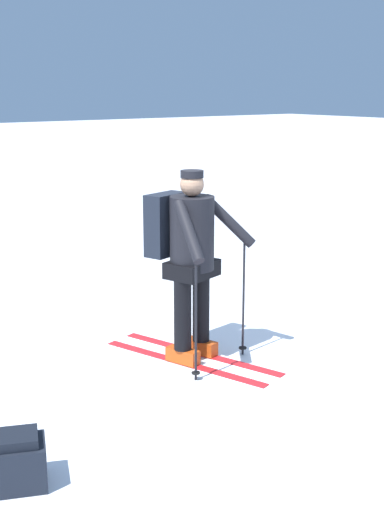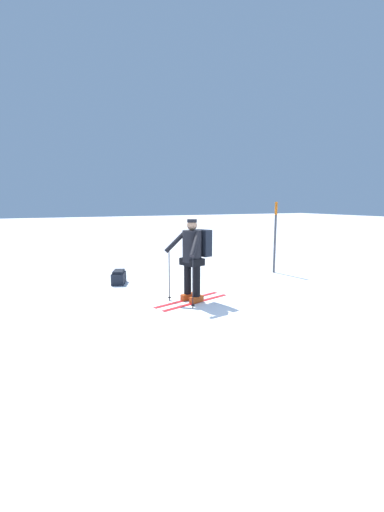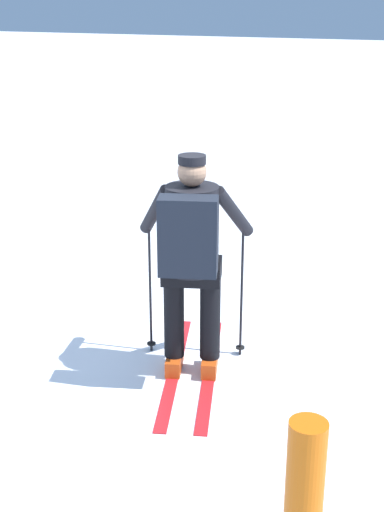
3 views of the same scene
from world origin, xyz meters
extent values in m
plane|color=white|center=(0.00, 0.00, 0.00)|extent=(80.00, 80.00, 0.00)
cube|color=red|center=(-0.06, -0.24, 0.01)|extent=(1.63, 0.57, 0.01)
cube|color=#C64714|center=(-0.06, -0.24, 0.07)|extent=(0.32, 0.19, 0.12)
cylinder|color=black|center=(-0.06, -0.24, 0.47)|extent=(0.15, 0.15, 0.68)
cube|color=red|center=(0.02, -0.49, 0.01)|extent=(1.63, 0.57, 0.01)
cube|color=#C64714|center=(0.02, -0.49, 0.07)|extent=(0.32, 0.19, 0.12)
cylinder|color=black|center=(0.02, -0.49, 0.47)|extent=(0.15, 0.15, 0.68)
cube|color=black|center=(-0.02, -0.36, 0.81)|extent=(0.43, 0.49, 0.14)
cylinder|color=black|center=(-0.02, -0.36, 1.13)|extent=(0.38, 0.38, 0.62)
sphere|color=tan|center=(-0.02, -0.36, 1.54)|extent=(0.20, 0.20, 0.20)
cylinder|color=black|center=(-0.02, -0.36, 1.62)|extent=(0.19, 0.19, 0.06)
cube|color=black|center=(-0.29, -0.44, 1.17)|extent=(0.29, 0.43, 0.54)
cylinder|color=black|center=(0.17, 0.06, 0.54)|extent=(0.02, 0.02, 1.07)
cylinder|color=black|center=(0.17, 0.06, 0.06)|extent=(0.07, 0.07, 0.01)
cylinder|color=black|center=(0.07, -0.04, 1.21)|extent=(0.39, 0.41, 0.46)
cylinder|color=black|center=(0.37, -0.62, 0.54)|extent=(0.02, 0.02, 1.07)
cylinder|color=black|center=(0.37, -0.62, 0.06)|extent=(0.07, 0.07, 0.01)
cylinder|color=black|center=(0.23, -0.58, 1.21)|extent=(0.48, 0.20, 0.46)
cube|color=black|center=(0.95, -2.50, 0.14)|extent=(0.47, 0.59, 0.27)
cube|color=black|center=(0.95, -2.50, 0.30)|extent=(0.39, 0.49, 0.06)
camera|label=1|loc=(4.68, -3.88, 2.33)|focal=50.00mm
camera|label=2|loc=(2.87, 5.67, 2.00)|focal=24.00mm
camera|label=3|loc=(-4.41, -2.14, 2.69)|focal=50.00mm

